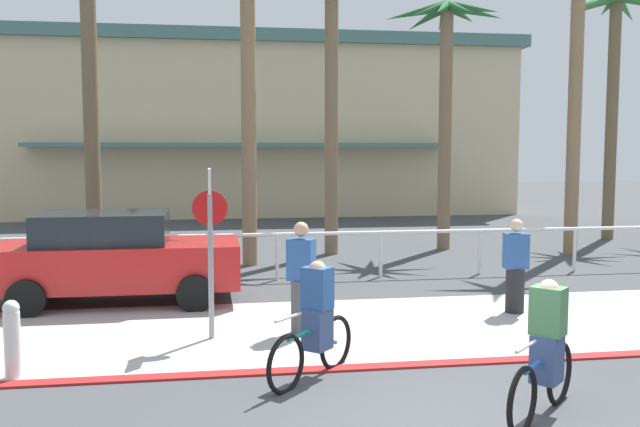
{
  "coord_description": "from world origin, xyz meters",
  "views": [
    {
      "loc": [
        -2.54,
        -6.47,
        2.86
      ],
      "look_at": [
        -0.6,
        6.0,
        1.68
      ],
      "focal_mm": 39.18,
      "sensor_mm": 36.0,
      "label": 1
    }
  ],
  "objects_px": {
    "palm_tree_5": "(577,10)",
    "pedestrian_1": "(301,282)",
    "bollard_1": "(12,339)",
    "cyclist_blue_0": "(545,352)",
    "stop_sign_bike_lane": "(210,228)",
    "palm_tree_6": "(614,51)",
    "palm_tree_3": "(330,39)",
    "palm_tree_2": "(248,29)",
    "cyclist_teal_1": "(315,323)",
    "car_red_1": "(115,257)",
    "pedestrian_0": "(515,270)",
    "palm_tree_4": "(446,58)"
  },
  "relations": [
    {
      "from": "stop_sign_bike_lane",
      "to": "palm_tree_2",
      "type": "relative_size",
      "value": 0.34
    },
    {
      "from": "car_red_1",
      "to": "pedestrian_1",
      "type": "distance_m",
      "value": 4.08
    },
    {
      "from": "palm_tree_5",
      "to": "palm_tree_6",
      "type": "xyz_separation_m",
      "value": [
        2.82,
        2.79,
        -0.61
      ]
    },
    {
      "from": "palm_tree_2",
      "to": "pedestrian_1",
      "type": "distance_m",
      "value": 8.17
    },
    {
      "from": "palm_tree_6",
      "to": "car_red_1",
      "type": "height_order",
      "value": "palm_tree_6"
    },
    {
      "from": "car_red_1",
      "to": "pedestrian_1",
      "type": "xyz_separation_m",
      "value": [
        3.12,
        -2.64,
        -0.06
      ]
    },
    {
      "from": "palm_tree_3",
      "to": "pedestrian_0",
      "type": "bearing_deg",
      "value": -74.61
    },
    {
      "from": "cyclist_teal_1",
      "to": "palm_tree_5",
      "type": "bearing_deg",
      "value": 47.48
    },
    {
      "from": "bollard_1",
      "to": "cyclist_blue_0",
      "type": "bearing_deg",
      "value": -19.41
    },
    {
      "from": "palm_tree_4",
      "to": "palm_tree_5",
      "type": "height_order",
      "value": "palm_tree_5"
    },
    {
      "from": "palm_tree_2",
      "to": "pedestrian_0",
      "type": "xyz_separation_m",
      "value": [
        4.25,
        -5.78,
        -4.94
      ]
    },
    {
      "from": "palm_tree_5",
      "to": "pedestrian_1",
      "type": "bearing_deg",
      "value": -139.62
    },
    {
      "from": "pedestrian_0",
      "to": "cyclist_teal_1",
      "type": "bearing_deg",
      "value": -144.18
    },
    {
      "from": "palm_tree_5",
      "to": "car_red_1",
      "type": "relative_size",
      "value": 2.11
    },
    {
      "from": "pedestrian_0",
      "to": "palm_tree_4",
      "type": "bearing_deg",
      "value": 80.19
    },
    {
      "from": "stop_sign_bike_lane",
      "to": "palm_tree_3",
      "type": "bearing_deg",
      "value": 68.65
    },
    {
      "from": "bollard_1",
      "to": "cyclist_teal_1",
      "type": "xyz_separation_m",
      "value": [
        3.71,
        -0.5,
        0.18
      ]
    },
    {
      "from": "palm_tree_4",
      "to": "pedestrian_0",
      "type": "relative_size",
      "value": 4.21
    },
    {
      "from": "palm_tree_5",
      "to": "palm_tree_6",
      "type": "distance_m",
      "value": 4.01
    },
    {
      "from": "stop_sign_bike_lane",
      "to": "car_red_1",
      "type": "bearing_deg",
      "value": 122.47
    },
    {
      "from": "bollard_1",
      "to": "cyclist_blue_0",
      "type": "xyz_separation_m",
      "value": [
        5.96,
        -2.1,
        0.18
      ]
    },
    {
      "from": "stop_sign_bike_lane",
      "to": "pedestrian_1",
      "type": "bearing_deg",
      "value": 4.44
    },
    {
      "from": "cyclist_blue_0",
      "to": "pedestrian_0",
      "type": "bearing_deg",
      "value": 69.3
    },
    {
      "from": "palm_tree_4",
      "to": "palm_tree_6",
      "type": "bearing_deg",
      "value": 12.65
    },
    {
      "from": "stop_sign_bike_lane",
      "to": "palm_tree_6",
      "type": "relative_size",
      "value": 0.33
    },
    {
      "from": "stop_sign_bike_lane",
      "to": "pedestrian_1",
      "type": "relative_size",
      "value": 1.47
    },
    {
      "from": "palm_tree_4",
      "to": "cyclist_blue_0",
      "type": "distance_m",
      "value": 13.33
    },
    {
      "from": "cyclist_teal_1",
      "to": "pedestrian_0",
      "type": "relative_size",
      "value": 0.91
    },
    {
      "from": "palm_tree_2",
      "to": "palm_tree_3",
      "type": "bearing_deg",
      "value": 34.21
    },
    {
      "from": "palm_tree_2",
      "to": "pedestrian_1",
      "type": "relative_size",
      "value": 4.33
    },
    {
      "from": "pedestrian_0",
      "to": "pedestrian_1",
      "type": "height_order",
      "value": "pedestrian_1"
    },
    {
      "from": "palm_tree_3",
      "to": "pedestrian_0",
      "type": "xyz_separation_m",
      "value": [
        2.01,
        -7.3,
        -4.99
      ]
    },
    {
      "from": "palm_tree_2",
      "to": "cyclist_teal_1",
      "type": "relative_size",
      "value": 5.02
    },
    {
      "from": "stop_sign_bike_lane",
      "to": "cyclist_teal_1",
      "type": "height_order",
      "value": "stop_sign_bike_lane"
    },
    {
      "from": "stop_sign_bike_lane",
      "to": "palm_tree_4",
      "type": "distance_m",
      "value": 11.38
    },
    {
      "from": "stop_sign_bike_lane",
      "to": "cyclist_teal_1",
      "type": "relative_size",
      "value": 1.71
    },
    {
      "from": "stop_sign_bike_lane",
      "to": "pedestrian_1",
      "type": "height_order",
      "value": "stop_sign_bike_lane"
    },
    {
      "from": "car_red_1",
      "to": "palm_tree_2",
      "type": "bearing_deg",
      "value": 55.35
    },
    {
      "from": "palm_tree_3",
      "to": "pedestrian_1",
      "type": "bearing_deg",
      "value": -102.74
    },
    {
      "from": "palm_tree_2",
      "to": "car_red_1",
      "type": "xyz_separation_m",
      "value": [
        -2.7,
        -3.9,
        -4.82
      ]
    },
    {
      "from": "palm_tree_6",
      "to": "pedestrian_0",
      "type": "xyz_separation_m",
      "value": [
        -7.2,
        -9.01,
        -5.11
      ]
    },
    {
      "from": "bollard_1",
      "to": "palm_tree_3",
      "type": "xyz_separation_m",
      "value": [
        5.63,
        9.63,
        5.24
      ]
    },
    {
      "from": "car_red_1",
      "to": "palm_tree_6",
      "type": "bearing_deg",
      "value": 26.77
    },
    {
      "from": "bollard_1",
      "to": "palm_tree_6",
      "type": "distance_m",
      "value": 19.42
    },
    {
      "from": "bollard_1",
      "to": "palm_tree_5",
      "type": "distance_m",
      "value": 15.91
    },
    {
      "from": "stop_sign_bike_lane",
      "to": "palm_tree_6",
      "type": "bearing_deg",
      "value": 38.55
    },
    {
      "from": "bollard_1",
      "to": "palm_tree_4",
      "type": "distance_m",
      "value": 14.29
    },
    {
      "from": "palm_tree_2",
      "to": "cyclist_blue_0",
      "type": "distance_m",
      "value": 11.65
    },
    {
      "from": "pedestrian_0",
      "to": "car_red_1",
      "type": "bearing_deg",
      "value": 164.9
    },
    {
      "from": "stop_sign_bike_lane",
      "to": "palm_tree_2",
      "type": "bearing_deg",
      "value": 81.86
    }
  ]
}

